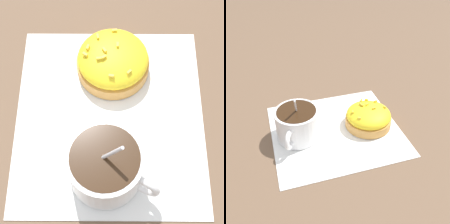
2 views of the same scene
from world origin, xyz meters
TOP-DOWN VIEW (x-y plane):
  - ground_plane at (0.00, 0.00)m, footprint 3.00×3.00m
  - paper_napkin at (0.00, 0.00)m, footprint 0.29×0.27m
  - coffee_cup at (0.08, 0.00)m, footprint 0.09×0.11m
  - frosted_pastry at (-0.07, -0.00)m, footprint 0.10×0.10m

SIDE VIEW (x-z plane):
  - ground_plane at x=0.00m, z-range 0.00..0.00m
  - paper_napkin at x=0.00m, z-range 0.00..0.00m
  - frosted_pastry at x=-0.07m, z-range 0.00..0.05m
  - coffee_cup at x=0.08m, z-range -0.01..0.09m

